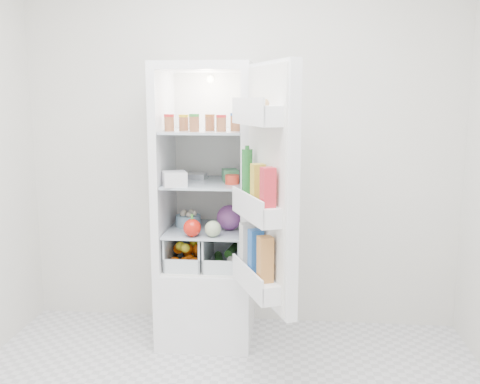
# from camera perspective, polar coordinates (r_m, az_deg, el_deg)

# --- Properties ---
(room_walls) EXTENTS (3.02, 3.02, 2.61)m
(room_walls) POSITION_cam_1_polar(r_m,az_deg,el_deg) (2.20, -3.55, 10.07)
(room_walls) COLOR silver
(room_walls) RESTS_ON ground
(refrigerator) EXTENTS (0.60, 0.60, 1.80)m
(refrigerator) POSITION_cam_1_polar(r_m,az_deg,el_deg) (3.58, -3.44, -4.93)
(refrigerator) COLOR white
(refrigerator) RESTS_ON ground
(shelf_low) EXTENTS (0.49, 0.53, 0.01)m
(shelf_low) POSITION_cam_1_polar(r_m,az_deg,el_deg) (3.50, -3.61, -4.01)
(shelf_low) COLOR #AAB8C7
(shelf_low) RESTS_ON refrigerator
(shelf_mid) EXTENTS (0.49, 0.53, 0.02)m
(shelf_mid) POSITION_cam_1_polar(r_m,az_deg,el_deg) (3.44, -3.67, 1.00)
(shelf_mid) COLOR #AAB8C7
(shelf_mid) RESTS_ON refrigerator
(shelf_top) EXTENTS (0.49, 0.53, 0.02)m
(shelf_top) POSITION_cam_1_polar(r_m,az_deg,el_deg) (3.41, -3.73, 6.49)
(shelf_top) COLOR #AAB8C7
(shelf_top) RESTS_ON refrigerator
(crisper_left) EXTENTS (0.23, 0.46, 0.22)m
(crisper_left) POSITION_cam_1_polar(r_m,az_deg,el_deg) (3.56, -5.55, -5.98)
(crisper_left) COLOR silver
(crisper_left) RESTS_ON refrigerator
(crisper_right) EXTENTS (0.23, 0.46, 0.22)m
(crisper_right) POSITION_cam_1_polar(r_m,az_deg,el_deg) (3.52, -1.61, -6.11)
(crisper_right) COLOR silver
(crisper_right) RESTS_ON refrigerator
(condiment_jars) EXTENTS (0.46, 0.16, 0.08)m
(condiment_jars) POSITION_cam_1_polar(r_m,az_deg,el_deg) (3.29, -4.05, 7.24)
(condiment_jars) COLOR #B21919
(condiment_jars) RESTS_ON shelf_top
(squeeze_bottle) EXTENTS (0.05, 0.05, 0.17)m
(squeeze_bottle) POSITION_cam_1_polar(r_m,az_deg,el_deg) (3.46, 0.01, 8.07)
(squeeze_bottle) COLOR silver
(squeeze_bottle) RESTS_ON shelf_top
(tub_white) EXTENTS (0.18, 0.18, 0.09)m
(tub_white) POSITION_cam_1_polar(r_m,az_deg,el_deg) (3.28, -7.01, 1.40)
(tub_white) COLOR silver
(tub_white) RESTS_ON shelf_mid
(tin_red) EXTENTS (0.11, 0.11, 0.06)m
(tin_red) POSITION_cam_1_polar(r_m,az_deg,el_deg) (3.33, -0.85, 1.35)
(tin_red) COLOR red
(tin_red) RESTS_ON shelf_mid
(foil_tray) EXTENTS (0.15, 0.12, 0.04)m
(foil_tray) POSITION_cam_1_polar(r_m,az_deg,el_deg) (3.56, -4.79, 1.71)
(foil_tray) COLOR silver
(foil_tray) RESTS_ON shelf_mid
(tub_green) EXTENTS (0.12, 0.15, 0.08)m
(tub_green) POSITION_cam_1_polar(r_m,az_deg,el_deg) (3.45, -1.05, 1.81)
(tub_green) COLOR #469A5F
(tub_green) RESTS_ON shelf_mid
(red_cabbage) EXTENTS (0.16, 0.16, 0.16)m
(red_cabbage) POSITION_cam_1_polar(r_m,az_deg,el_deg) (3.44, -1.14, -2.74)
(red_cabbage) COLOR #4D1B50
(red_cabbage) RESTS_ON shelf_low
(bell_pepper) EXTENTS (0.11, 0.11, 0.11)m
(bell_pepper) POSITION_cam_1_polar(r_m,az_deg,el_deg) (3.29, -5.12, -3.83)
(bell_pepper) COLOR red
(bell_pepper) RESTS_ON shelf_low
(mushroom_bowl) EXTENTS (0.21, 0.21, 0.08)m
(mushroom_bowl) POSITION_cam_1_polar(r_m,az_deg,el_deg) (3.56, -5.53, -3.07)
(mushroom_bowl) COLOR #80A6BF
(mushroom_bowl) RESTS_ON shelf_low
(salad_bag) EXTENTS (0.10, 0.10, 0.10)m
(salad_bag) POSITION_cam_1_polar(r_m,az_deg,el_deg) (3.28, -2.91, -3.94)
(salad_bag) COLOR #A3B689
(salad_bag) RESTS_ON shelf_low
(citrus_pile) EXTENTS (0.20, 0.31, 0.16)m
(citrus_pile) POSITION_cam_1_polar(r_m,az_deg,el_deg) (3.55, -5.58, -6.54)
(citrus_pile) COLOR #FA5B0D
(citrus_pile) RESTS_ON refrigerator
(veg_pile) EXTENTS (0.16, 0.30, 0.10)m
(veg_pile) POSITION_cam_1_polar(r_m,az_deg,el_deg) (3.53, -1.53, -6.86)
(veg_pile) COLOR #25511B
(veg_pile) RESTS_ON refrigerator
(fridge_door) EXTENTS (0.37, 0.58, 1.30)m
(fridge_door) POSITION_cam_1_polar(r_m,az_deg,el_deg) (2.85, 2.88, 0.01)
(fridge_door) COLOR white
(fridge_door) RESTS_ON refrigerator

